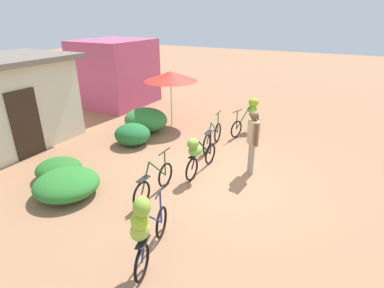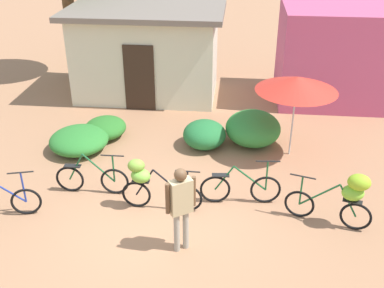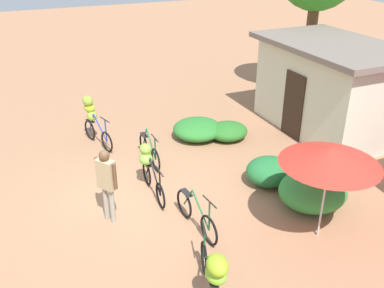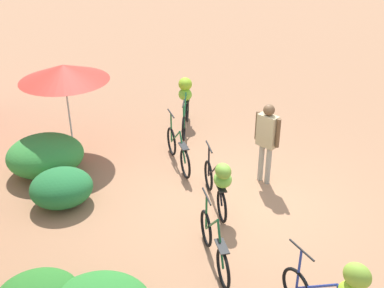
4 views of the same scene
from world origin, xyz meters
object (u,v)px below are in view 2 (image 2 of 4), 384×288
object	(u,v)px
bicycle_center_loaded	(148,181)
bicycle_rightmost	(347,194)
market_umbrella	(297,84)
bicycle_by_shop	(241,188)
person_vendor	(181,201)
shop_pink	(332,54)
building_low	(147,52)
bicycle_near_pile	(92,179)

from	to	relation	value
bicycle_center_loaded	bicycle_rightmost	distance (m)	3.87
market_umbrella	bicycle_rightmost	bearing A→B (deg)	-74.50
bicycle_center_loaded	bicycle_by_shop	bearing A→B (deg)	12.01
person_vendor	bicycle_by_shop	bearing A→B (deg)	56.31
bicycle_by_shop	bicycle_rightmost	world-z (taller)	bicycle_rightmost
shop_pink	person_vendor	bearing A→B (deg)	-116.06
building_low	bicycle_center_loaded	xyz separation A→B (m)	(1.18, -6.28, -0.75)
bicycle_near_pile	bicycle_rightmost	world-z (taller)	bicycle_rightmost
bicycle_rightmost	bicycle_center_loaded	bearing A→B (deg)	177.20
market_umbrella	bicycle_center_loaded	distance (m)	4.24
bicycle_rightmost	person_vendor	distance (m)	3.23
shop_pink	bicycle_near_pile	distance (m)	8.53
market_umbrella	person_vendor	distance (m)	4.52
market_umbrella	bicycle_center_loaded	bearing A→B (deg)	-139.49
building_low	bicycle_center_loaded	distance (m)	6.43
building_low	person_vendor	bearing A→B (deg)	-75.01
bicycle_by_shop	market_umbrella	bearing A→B (deg)	61.50
building_low	person_vendor	world-z (taller)	building_low
bicycle_center_loaded	bicycle_by_shop	xyz separation A→B (m)	(1.87, 0.40, -0.31)
building_low	bicycle_rightmost	xyz separation A→B (m)	(5.05, -6.46, -0.67)
bicycle_near_pile	bicycle_center_loaded	size ratio (longest dim) A/B	0.96
shop_pink	building_low	bearing A→B (deg)	-177.73
bicycle_center_loaded	bicycle_by_shop	world-z (taller)	bicycle_center_loaded
bicycle_by_shop	building_low	bearing A→B (deg)	117.45
person_vendor	bicycle_center_loaded	bearing A→B (deg)	124.51
market_umbrella	bicycle_rightmost	xyz separation A→B (m)	(0.78, -2.83, -1.14)
shop_pink	bicycle_rightmost	xyz separation A→B (m)	(-0.71, -6.69, -0.71)
bicycle_near_pile	bicycle_rightmost	xyz separation A→B (m)	(5.20, -0.64, 0.39)
bicycle_near_pile	bicycle_rightmost	bearing A→B (deg)	-7.03
market_umbrella	bicycle_near_pile	xyz separation A→B (m)	(-4.42, -2.18, -1.53)
building_low	bicycle_rightmost	size ratio (longest dim) A/B	2.95
market_umbrella	bicycle_by_shop	xyz separation A→B (m)	(-1.22, -2.24, -1.52)
building_low	bicycle_near_pile	distance (m)	5.92
bicycle_near_pile	bicycle_by_shop	xyz separation A→B (m)	(3.20, -0.05, 0.01)
building_low	bicycle_rightmost	bearing A→B (deg)	-51.99
shop_pink	bicycle_near_pile	xyz separation A→B (m)	(-5.90, -6.05, -1.10)
person_vendor	shop_pink	bearing A→B (deg)	63.94
market_umbrella	person_vendor	world-z (taller)	market_umbrella
market_umbrella	bicycle_center_loaded	size ratio (longest dim) A/B	1.22
building_low	bicycle_by_shop	distance (m)	6.71
bicycle_center_loaded	bicycle_rightmost	world-z (taller)	bicycle_rightmost
bicycle_center_loaded	bicycle_by_shop	distance (m)	1.94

